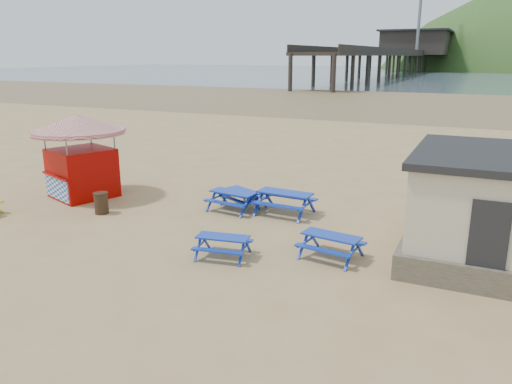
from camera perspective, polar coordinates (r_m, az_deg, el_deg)
The scene contains 11 objects.
ground at distance 17.57m, azimuth -6.20°, elevation -3.82°, with size 400.00×400.00×0.00m, color tan.
wet_sand at distance 69.96m, azimuth 17.90°, elevation 9.90°, with size 400.00×400.00×0.00m, color brown.
sea at distance 184.48m, azimuth 22.66°, elevation 12.40°, with size 400.00×400.00×0.00m, color #42525E.
picnic_table_blue_a at distance 19.06m, azimuth -2.66°, elevation -1.03°, with size 1.93×1.63×0.74m.
picnic_table_blue_b at distance 19.56m, azimuth -1.46°, elevation -0.71°, with size 1.97×1.83×0.66m.
picnic_table_blue_c at distance 18.62m, azimuth 3.30°, elevation -1.26°, with size 2.13×1.76×0.85m.
picnic_table_blue_d at distance 14.75m, azimuth -3.80°, elevation -6.23°, with size 1.72×1.48×0.64m.
picnic_table_blue_f at distance 14.80m, azimuth 8.56°, elevation -6.16°, with size 1.88×1.61×0.71m.
ice_cream_kiosk at distance 21.81m, azimuth -19.50°, elevation 5.03°, with size 4.94×4.94×3.44m.
litter_bin at distance 19.54m, azimuth -17.28°, elevation -1.20°, with size 0.55×0.55×0.81m.
pier at distance 194.25m, azimuth 17.50°, elevation 14.57°, with size 24.00×220.00×39.29m.
Camera 1 is at (8.64, -14.18, 5.74)m, focal length 35.00 mm.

